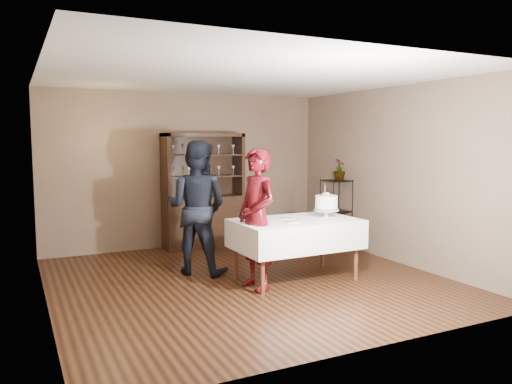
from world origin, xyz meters
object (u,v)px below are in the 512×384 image
china_hutch (203,210)px  woman (257,219)px  potted_plant (340,169)px  plant_etagere (336,211)px  man (197,207)px  cake (326,204)px  cake_table (296,234)px

china_hutch → woman: china_hutch is taller
potted_plant → plant_etagere: bearing=125.3°
man → potted_plant: size_ratio=5.03×
plant_etagere → cake: (-1.22, -1.48, 0.36)m
china_hutch → man: size_ratio=1.07×
plant_etagere → cake_table: (-1.69, -1.46, -0.02)m
china_hutch → plant_etagere: 2.33m
china_hutch → plant_etagere: china_hutch is taller
china_hutch → woman: 2.64m
plant_etagere → potted_plant: size_ratio=3.21×
cake → potted_plant: (1.25, 1.44, 0.36)m
cake_table → potted_plant: potted_plant is taller
china_hutch → plant_etagere: (2.08, -1.05, -0.01)m
china_hutch → potted_plant: (2.11, -1.10, 0.71)m
china_hutch → woman: (-0.24, -2.62, 0.23)m
cake_table → cake: bearing=-2.8°
woman → cake: size_ratio=3.76×
cake_table → cake: size_ratio=3.48×
woman → cake: 1.12m
cake_table → cake: 0.61m
plant_etagere → cake: size_ratio=2.52×
potted_plant → cake_table: bearing=-140.5°
plant_etagere → woman: bearing=-146.0°
china_hutch → man: 1.74m
man → cake: size_ratio=3.94×
plant_etagere → cake_table: plant_etagere is taller
cake → potted_plant: bearing=49.1°
china_hutch → potted_plant: 2.48m
cake → potted_plant: 1.94m
man → cake: man is taller
man → cake: bearing=-169.6°
china_hutch → cake_table: china_hutch is taller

